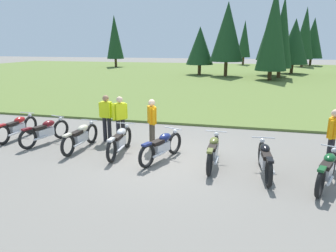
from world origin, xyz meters
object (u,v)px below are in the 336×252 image
at_px(motorcycle_navy, 162,146).
at_px(motorcycle_olive, 213,151).
at_px(rider_in_hivis_vest, 333,135).
at_px(motorcycle_maroon, 45,131).
at_px(rider_near_row_end, 120,117).
at_px(motorcycle_silver, 120,141).
at_px(rider_with_back_turned, 107,116).
at_px(motorcycle_british_green, 327,170).
at_px(motorcycle_black, 265,159).
at_px(motorcycle_red, 17,127).
at_px(rider_checking_bike, 152,121).
at_px(motorcycle_cream, 81,137).

bearing_deg(motorcycle_navy, motorcycle_olive, -2.63).
distance_m(motorcycle_olive, rider_in_hivis_vest, 3.31).
xyz_separation_m(motorcycle_maroon, rider_near_row_end, (2.57, 0.59, 0.51)).
distance_m(motorcycle_silver, rider_with_back_turned, 1.56).
height_order(motorcycle_british_green, rider_near_row_end, rider_near_row_end).
bearing_deg(rider_with_back_turned, motorcycle_silver, -49.99).
bearing_deg(motorcycle_black, motorcycle_olive, 166.92).
height_order(motorcycle_navy, rider_near_row_end, rider_near_row_end).
bearing_deg(motorcycle_navy, rider_with_back_turned, 150.51).
bearing_deg(motorcycle_olive, rider_in_hivis_vest, 11.80).
bearing_deg(motorcycle_red, motorcycle_british_green, -8.99).
xyz_separation_m(motorcycle_maroon, motorcycle_black, (7.29, -1.00, 0.00)).
bearing_deg(motorcycle_red, rider_with_back_turned, 8.64).
bearing_deg(motorcycle_silver, rider_near_row_end, 110.72).
distance_m(motorcycle_red, rider_near_row_end, 3.95).
xyz_separation_m(motorcycle_red, motorcycle_silver, (4.28, -0.63, 0.00)).
xyz_separation_m(motorcycle_british_green, rider_checking_bike, (-4.92, 1.68, 0.51)).
xyz_separation_m(motorcycle_maroon, motorcycle_silver, (2.95, -0.40, 0.00)).
bearing_deg(rider_near_row_end, rider_in_hivis_vest, -5.32).
distance_m(motorcycle_red, motorcycle_olive, 7.28).
relative_size(motorcycle_maroon, motorcycle_navy, 1.03).
height_order(motorcycle_silver, motorcycle_olive, same).
relative_size(motorcycle_black, rider_checking_bike, 1.26).
height_order(motorcycle_navy, motorcycle_british_green, same).
distance_m(motorcycle_silver, motorcycle_navy, 1.43).
height_order(rider_near_row_end, rider_with_back_turned, same).
bearing_deg(motorcycle_olive, motorcycle_maroon, 173.42).
height_order(motorcycle_maroon, rider_near_row_end, rider_near_row_end).
bearing_deg(motorcycle_maroon, motorcycle_british_green, -8.91).
bearing_deg(motorcycle_british_green, motorcycle_red, 171.01).
height_order(motorcycle_maroon, motorcycle_silver, same).
xyz_separation_m(motorcycle_red, rider_near_row_end, (3.90, 0.37, 0.51)).
relative_size(motorcycle_maroon, rider_in_hivis_vest, 1.23).
relative_size(motorcycle_maroon, rider_with_back_turned, 1.23).
relative_size(motorcycle_maroon, motorcycle_black, 0.98).
bearing_deg(rider_with_back_turned, motorcycle_maroon, -159.98).
bearing_deg(motorcycle_silver, motorcycle_red, 171.68).
distance_m(motorcycle_red, motorcycle_maroon, 1.35).
height_order(motorcycle_navy, rider_with_back_turned, rider_with_back_turned).
distance_m(motorcycle_silver, rider_near_row_end, 1.18).
bearing_deg(motorcycle_navy, motorcycle_british_green, -9.87).
relative_size(motorcycle_red, motorcycle_olive, 1.00).
relative_size(rider_in_hivis_vest, rider_checking_bike, 1.00).
bearing_deg(motorcycle_silver, motorcycle_navy, -8.34).
relative_size(motorcycle_maroon, motorcycle_cream, 0.98).
relative_size(motorcycle_cream, motorcycle_silver, 1.00).
distance_m(motorcycle_navy, rider_in_hivis_vest, 4.79).
xyz_separation_m(motorcycle_olive, motorcycle_british_green, (2.82, -0.69, 0.00)).
relative_size(motorcycle_black, motorcycle_british_green, 1.07).
bearing_deg(motorcycle_silver, motorcycle_cream, 175.17).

